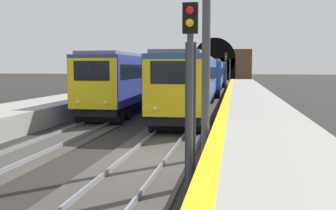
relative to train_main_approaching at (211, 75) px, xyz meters
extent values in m
plane|color=#282623|center=(-34.11, 0.00, -2.29)|extent=(320.00, 320.00, 0.00)
cube|color=#9E9B93|center=(-34.11, -4.09, -1.75)|extent=(112.00, 3.84, 1.07)
cube|color=yellow|center=(-34.11, -2.42, -1.21)|extent=(112.00, 0.50, 0.01)
cube|color=#423D38|center=(-34.11, 0.00, -2.26)|extent=(160.00, 3.10, 0.06)
cube|color=gray|center=(-34.11, 0.72, -2.15)|extent=(160.00, 0.07, 0.15)
cube|color=gray|center=(-34.11, -0.72, -2.15)|extent=(160.00, 0.07, 0.15)
cube|color=#423D38|center=(-34.11, 4.53, -2.26)|extent=(160.00, 2.73, 0.06)
cube|color=gray|center=(-34.11, 5.25, -2.15)|extent=(160.00, 0.07, 0.15)
cube|color=gray|center=(-34.11, 3.81, -2.15)|extent=(160.00, 0.07, 0.15)
cube|color=#264C99|center=(-20.08, 0.00, 0.12)|extent=(19.70, 3.19, 2.82)
cube|color=black|center=(-20.08, 0.00, 0.43)|extent=(18.92, 3.20, 0.96)
cube|color=slate|center=(-20.08, 0.00, 1.63)|extent=(19.10, 2.76, 0.20)
cube|color=black|center=(-20.08, 0.00, -1.48)|extent=(19.30, 2.85, 0.52)
cylinder|color=black|center=(-28.63, -0.18, -1.81)|extent=(1.00, 2.57, 0.94)
cylinder|color=black|center=(-26.83, -0.14, -1.81)|extent=(1.00, 2.57, 0.94)
cylinder|color=black|center=(-13.33, 0.14, -1.81)|extent=(1.00, 2.57, 0.94)
cylinder|color=black|center=(-11.53, 0.18, -1.81)|extent=(1.00, 2.57, 0.94)
cube|color=yellow|center=(-29.94, -0.21, -0.01)|extent=(0.18, 2.66, 2.56)
cube|color=black|center=(-29.99, -0.21, 0.68)|extent=(0.08, 1.94, 1.02)
sphere|color=#F2EACC|center=(-29.98, -0.97, -0.94)|extent=(0.20, 0.20, 0.20)
sphere|color=#F2EACC|center=(-30.02, 0.55, -0.94)|extent=(0.20, 0.20, 0.20)
cube|color=#264C99|center=(0.23, 0.00, 0.12)|extent=(19.70, 3.19, 2.82)
cube|color=black|center=(0.23, 0.00, 0.36)|extent=(18.92, 3.20, 0.87)
cube|color=slate|center=(0.23, 0.00, 1.63)|extent=(19.10, 2.76, 0.20)
cube|color=black|center=(0.23, 0.00, -1.48)|extent=(19.30, 2.85, 0.52)
cylinder|color=black|center=(-8.13, -0.18, -1.81)|extent=(1.00, 2.57, 0.94)
cylinder|color=black|center=(-6.33, -0.14, -1.81)|extent=(1.00, 2.57, 0.94)
cylinder|color=black|center=(6.80, 0.14, -1.81)|extent=(1.00, 2.57, 0.94)
cylinder|color=black|center=(8.60, 0.18, -1.81)|extent=(1.00, 2.57, 0.94)
cube|color=#264C99|center=(20.54, 0.00, 0.12)|extent=(19.70, 3.19, 2.82)
cube|color=black|center=(20.54, 0.00, 0.49)|extent=(18.92, 3.20, 0.83)
cube|color=slate|center=(20.54, 0.00, 1.63)|extent=(19.10, 2.76, 0.20)
cube|color=black|center=(20.54, 0.00, -1.48)|extent=(19.30, 2.85, 0.52)
cylinder|color=black|center=(12.05, -0.18, -1.81)|extent=(1.00, 2.57, 0.94)
cylinder|color=black|center=(13.85, -0.14, -1.81)|extent=(1.00, 2.57, 0.94)
cylinder|color=black|center=(27.23, 0.14, -1.81)|extent=(1.00, 2.57, 0.94)
cylinder|color=black|center=(29.03, 0.18, -1.81)|extent=(1.00, 2.57, 0.94)
cube|color=navy|center=(-17.23, 4.53, 0.15)|extent=(20.58, 2.98, 2.89)
cube|color=black|center=(-17.23, 4.53, 0.65)|extent=(19.76, 3.00, 0.84)
cube|color=slate|center=(-17.23, 4.53, 1.69)|extent=(19.96, 2.55, 0.20)
cube|color=black|center=(-17.23, 4.53, -1.49)|extent=(20.17, 2.64, 0.52)
cylinder|color=black|center=(-26.49, 4.45, -1.82)|extent=(0.96, 2.59, 0.94)
cylinder|color=black|center=(-24.69, 4.47, -1.82)|extent=(0.96, 2.59, 0.94)
cylinder|color=black|center=(-9.76, 4.59, -1.82)|extent=(0.96, 2.59, 0.94)
cylinder|color=black|center=(-7.96, 4.61, -1.82)|extent=(0.96, 2.59, 0.94)
cube|color=yellow|center=(-27.55, 4.45, 0.05)|extent=(0.14, 2.70, 2.69)
cube|color=black|center=(-27.60, 4.45, 0.73)|extent=(0.06, 1.97, 1.04)
sphere|color=#F2EACC|center=(-27.60, 3.67, -0.95)|extent=(0.20, 0.20, 0.20)
sphere|color=#F2EACC|center=(-27.61, 5.22, -0.95)|extent=(0.20, 0.20, 0.20)
cube|color=navy|center=(4.05, 4.53, 0.15)|extent=(20.58, 2.98, 2.89)
cube|color=black|center=(4.05, 4.53, 0.59)|extent=(19.76, 3.00, 0.95)
cube|color=slate|center=(4.05, 4.53, 1.69)|extent=(19.96, 2.55, 0.20)
cube|color=black|center=(4.05, 4.53, -1.49)|extent=(20.17, 2.64, 0.52)
cylinder|color=black|center=(-5.17, 4.45, -1.82)|extent=(0.96, 2.59, 0.94)
cylinder|color=black|center=(-3.37, 4.47, -1.82)|extent=(0.96, 2.59, 0.94)
cylinder|color=black|center=(11.48, 4.59, -1.82)|extent=(0.96, 2.59, 0.94)
cylinder|color=black|center=(13.28, 4.61, -1.82)|extent=(0.96, 2.59, 0.94)
cube|color=black|center=(4.05, 4.53, 2.24)|extent=(1.31, 1.70, 0.90)
cylinder|color=#38383D|center=(-36.97, -1.83, -0.27)|extent=(0.16, 0.16, 4.04)
cube|color=black|center=(-36.97, -1.83, 2.13)|extent=(0.20, 0.38, 0.75)
cube|color=#38383D|center=(-36.83, -1.83, -0.27)|extent=(0.04, 0.28, 3.63)
sphere|color=red|center=(-37.10, -1.83, 2.30)|extent=(0.20, 0.20, 0.20)
sphere|color=yellow|center=(-37.10, -1.83, 2.00)|extent=(0.20, 0.20, 0.20)
cylinder|color=#38383D|center=(-0.67, -1.83, -0.33)|extent=(0.16, 0.16, 3.90)
cube|color=black|center=(-0.67, -1.83, 2.14)|extent=(0.20, 0.38, 1.05)
cube|color=#38383D|center=(-0.53, -1.83, -0.33)|extent=(0.04, 0.28, 3.51)
sphere|color=red|center=(-0.80, -1.83, 2.47)|extent=(0.20, 0.20, 0.20)
sphere|color=yellow|center=(-0.80, -1.83, 2.17)|extent=(0.20, 0.20, 0.20)
sphere|color=green|center=(-0.80, -1.83, 1.87)|extent=(0.20, 0.20, 0.20)
cylinder|color=#4C4C54|center=(34.55, -1.83, -0.29)|extent=(0.16, 0.16, 3.99)
cube|color=black|center=(34.55, -1.83, 2.23)|extent=(0.20, 0.38, 1.05)
cube|color=#4C4C54|center=(34.69, -1.83, -0.29)|extent=(0.04, 0.28, 3.59)
sphere|color=red|center=(34.42, -1.83, 2.55)|extent=(0.20, 0.20, 0.20)
sphere|color=yellow|center=(34.42, -1.83, 2.25)|extent=(0.20, 0.20, 0.20)
sphere|color=green|center=(34.42, -1.83, 1.95)|extent=(0.20, 0.20, 0.20)
cylinder|color=#3F3F47|center=(-33.62, -1.97, 1.29)|extent=(0.28, 0.28, 7.16)
cube|color=brown|center=(51.64, 2.27, 1.56)|extent=(2.33, 18.56, 7.69)
cube|color=black|center=(50.43, 2.27, 0.41)|extent=(0.12, 10.39, 5.38)
cylinder|color=black|center=(50.43, 2.27, 3.10)|extent=(0.12, 10.39, 10.39)
camera|label=1|loc=(-46.50, -2.95, 0.92)|focal=40.64mm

